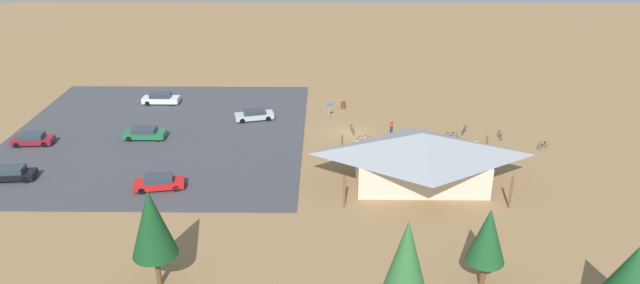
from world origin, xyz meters
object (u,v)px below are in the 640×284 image
pine_far_west (152,223)px  car_maroon_aisle_side (33,139)px  bicycle_teal_edge_north (451,136)px  pine_far_east (634,274)px  trash_bin (343,105)px  car_white_second_row (161,99)px  car_silver_front_row (254,115)px  bicycle_black_lone_east (543,145)px  visitor_at_bikes (392,126)px  bike_pavilion (421,155)px  pine_east (406,262)px  bicycle_silver_yard_front (460,150)px  bicycle_yellow_front_row (352,130)px  bicycle_blue_back_row (464,130)px  bicycle_orange_near_porch (406,141)px  car_black_mid_lot (12,173)px  bicycle_green_near_sign (383,139)px  bicycle_red_yard_left (434,143)px  car_red_far_end (159,182)px  car_green_near_entry (145,133)px  bicycle_white_mid_cluster (364,139)px  bicycle_purple_trailside (500,135)px  bicycle_yellow_yard_right (456,142)px  pine_west (488,236)px

pine_far_west → car_maroon_aisle_side: size_ratio=1.75×
bicycle_teal_edge_north → pine_far_east: bearing=99.5°
trash_bin → car_white_second_row: bearing=-3.2°
car_silver_front_row → pine_far_west: bearing=84.2°
bicycle_black_lone_east → visitor_at_bikes: (16.13, -4.00, 0.54)m
bike_pavilion → visitor_at_bikes: size_ratio=8.73×
pine_far_west → trash_bin: bearing=-111.4°
car_white_second_row → pine_east: bearing=122.3°
car_maroon_aisle_side → bicycle_silver_yard_front: bearing=177.9°
bicycle_yellow_front_row → bicycle_black_lone_east: 21.06m
bicycle_blue_back_row → car_silver_front_row: bearing=-9.0°
bicycle_orange_near_porch → car_silver_front_row: bearing=-21.9°
visitor_at_bikes → car_black_mid_lot: bearing=17.4°
trash_bin → pine_east: bearing=93.8°
bicycle_green_near_sign → bicycle_black_lone_east: bearing=174.6°
bicycle_red_yard_left → car_red_far_end: 29.53m
bicycle_green_near_sign → car_green_near_entry: bearing=-1.0°
pine_east → car_green_near_entry: size_ratio=1.80×
bicycle_orange_near_porch → bicycle_white_mid_cluster: bearing=-8.6°
car_red_far_end → car_green_near_entry: (4.72, -11.80, -0.03)m
pine_far_east → car_white_second_row: 58.56m
bicycle_teal_edge_north → bicycle_orange_near_porch: (5.29, 1.63, -0.01)m
bicycle_black_lone_east → trash_bin: bearing=-29.5°
car_black_mid_lot → bicycle_purple_trailside: bearing=-168.0°
car_black_mid_lot → car_maroon_aisle_side: (1.82, -8.31, -0.02)m
bicycle_purple_trailside → pine_far_west: bearing=40.1°
pine_far_east → car_maroon_aisle_side: bearing=-29.0°
bicycle_orange_near_porch → trash_bin: bearing=-59.5°
trash_bin → car_maroon_aisle_side: (34.61, 11.79, 0.26)m
bicycle_blue_back_row → bicycle_teal_edge_north: bearing=39.3°
pine_far_west → car_silver_front_row: (-3.26, -32.04, -4.52)m
bicycle_purple_trailside → bicycle_white_mid_cluster: size_ratio=1.04×
bicycle_black_lone_east → bicycle_teal_edge_north: bearing=-14.9°
pine_far_west → bicycle_white_mid_cluster: (-16.29, -25.68, -4.86)m
pine_east → car_green_near_entry: (25.43, -30.66, -4.62)m
pine_far_east → bicycle_yellow_yard_right: size_ratio=4.20×
trash_bin → bicycle_green_near_sign: trash_bin is taller
bicycle_red_yard_left → car_red_far_end: (27.67, 10.30, 0.37)m
pine_west → bike_pavilion: bearing=-81.6°
bike_pavilion → car_maroon_aisle_side: (41.42, -8.65, -2.36)m
bicycle_silver_yard_front → car_silver_front_row: 24.90m
trash_bin → pine_east: pine_east is taller
bicycle_orange_near_porch → pine_west: bearing=95.7°
bicycle_silver_yard_front → bicycle_purple_trailside: (-5.37, -4.04, 0.04)m
bicycle_green_near_sign → bicycle_white_mid_cluster: size_ratio=0.97×
bicycle_teal_edge_north → car_maroon_aisle_side: bearing=2.7°
bicycle_yellow_front_row → car_green_near_entry: size_ratio=0.38×
pine_far_west → car_black_mid_lot: size_ratio=1.77×
trash_bin → car_maroon_aisle_side: bearing=18.8°
car_red_far_end → car_green_near_entry: 12.71m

